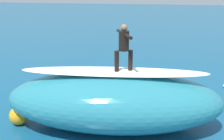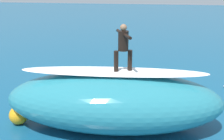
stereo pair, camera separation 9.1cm
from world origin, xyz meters
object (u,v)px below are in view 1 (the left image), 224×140
object	(u,v)px
surfer_riding	(124,44)
surfboard_riding	(123,72)
buoy_marker	(19,115)
surfer_paddling	(106,82)
surfboard_paddling	(104,84)

from	to	relation	value
surfer_riding	surfboard_riding	bearing A→B (deg)	0.00
surfboard_riding	surfer_riding	distance (m)	0.89
surfer_riding	buoy_marker	bearing A→B (deg)	-17.21
surfer_paddling	surfer_riding	bearing A→B (deg)	159.31
surfer_riding	surfboard_paddling	bearing A→B (deg)	-93.56
surfer_riding	surfer_paddling	xyz separation A→B (m)	(1.39, -3.62, -2.64)
buoy_marker	surfer_paddling	bearing A→B (deg)	-117.28
surfboard_paddling	surfer_paddling	world-z (taller)	surfer_paddling
surfboard_riding	surfer_riding	xyz separation A→B (m)	(0.00, 0.00, 0.89)
surfboard_riding	surfer_paddling	bearing A→B (deg)	-94.19
surfboard_riding	surfboard_paddling	distance (m)	4.43
surfer_riding	surfer_paddling	bearing A→B (deg)	-94.19
surfboard_riding	buoy_marker	world-z (taller)	surfboard_riding
surfer_riding	surfboard_paddling	xyz separation A→B (m)	(1.47, -3.72, -2.80)
surfboard_riding	surfer_paddling	xyz separation A→B (m)	(1.39, -3.62, -1.75)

